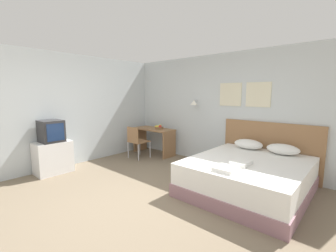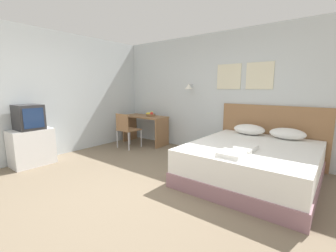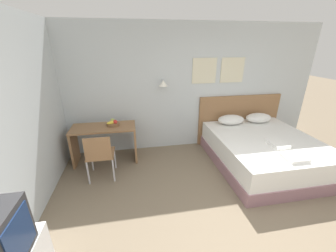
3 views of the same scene
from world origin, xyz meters
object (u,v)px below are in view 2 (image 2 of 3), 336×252
object	(u,v)px
headboard	(271,135)
pillow_right	(287,134)
desk	(145,124)
desk_chair	(126,128)
fruit_bowl	(151,114)
bed	(252,163)
folded_towel_mid_bed	(231,154)
pillow_left	(249,129)
tv_stand	(32,147)
folded_towel_near_foot	(246,148)
television	(29,117)

from	to	relation	value
headboard	pillow_right	world-z (taller)	headboard
desk	desk_chair	distance (m)	0.65
fruit_bowl	bed	bearing A→B (deg)	-14.73
pillow_right	desk	bearing A→B (deg)	-178.46
folded_towel_mid_bed	desk_chair	xyz separation A→B (m)	(-3.01, 0.83, -0.09)
bed	pillow_left	distance (m)	0.96
bed	desk	size ratio (longest dim) A/B	1.71
headboard	tv_stand	size ratio (longest dim) A/B	2.73
desk_chair	fruit_bowl	xyz separation A→B (m)	(0.20, 0.68, 0.27)
pillow_right	folded_towel_near_foot	bearing A→B (deg)	-106.61
pillow_left	folded_towel_near_foot	bearing A→B (deg)	-73.42
folded_towel_near_foot	desk	distance (m)	3.21
folded_towel_near_foot	fruit_bowl	world-z (taller)	fruit_bowl
pillow_right	folded_towel_near_foot	size ratio (longest dim) A/B	1.78
folded_towel_mid_bed	desk	xyz separation A→B (m)	(-2.99, 1.48, -0.09)
pillow_right	fruit_bowl	distance (m)	3.19
folded_towel_near_foot	television	bearing A→B (deg)	-156.57
headboard	desk_chair	world-z (taller)	headboard
headboard	tv_stand	bearing A→B (deg)	-140.58
pillow_left	pillow_right	xyz separation A→B (m)	(0.67, 0.00, 0.00)
desk_chair	desk	bearing A→B (deg)	88.47
folded_towel_mid_bed	desk	distance (m)	3.34
pillow_right	television	xyz separation A→B (m)	(-3.89, -2.66, 0.25)
fruit_bowl	tv_stand	size ratio (longest dim) A/B	0.34
bed	desk	xyz separation A→B (m)	(-3.04, 0.72, 0.23)
headboard	folded_towel_near_foot	size ratio (longest dim) A/B	5.93
pillow_right	desk_chair	world-z (taller)	desk_chair
pillow_right	folded_towel_mid_bed	distance (m)	1.62
folded_towel_mid_bed	folded_towel_near_foot	bearing A→B (deg)	84.32
pillow_right	tv_stand	bearing A→B (deg)	-145.66
bed	fruit_bowl	world-z (taller)	fruit_bowl
pillow_left	desk	world-z (taller)	pillow_left
bed	pillow_right	size ratio (longest dim) A/B	3.55
folded_towel_near_foot	desk	xyz separation A→B (m)	(-3.04, 1.03, -0.09)
folded_towel_mid_bed	desk	size ratio (longest dim) A/B	0.26
desk	fruit_bowl	bearing A→B (deg)	10.37
folded_towel_mid_bed	tv_stand	bearing A→B (deg)	-162.75
folded_towel_near_foot	headboard	bearing A→B (deg)	89.98
desk_chair	tv_stand	size ratio (longest dim) A/B	1.19
headboard	folded_towel_mid_bed	bearing A→B (deg)	-91.41
fruit_bowl	television	world-z (taller)	television
folded_towel_mid_bed	fruit_bowl	xyz separation A→B (m)	(-2.81, 1.51, 0.18)
pillow_right	fruit_bowl	bearing A→B (deg)	-178.98
folded_towel_near_foot	desk	size ratio (longest dim) A/B	0.27
bed	pillow_left	xyz separation A→B (m)	(-0.33, 0.81, 0.39)
headboard	pillow_right	distance (m)	0.44
desk_chair	fruit_bowl	size ratio (longest dim) A/B	3.52
headboard	folded_towel_mid_bed	world-z (taller)	headboard
headboard	desk_chair	bearing A→B (deg)	-161.81
pillow_right	desk	xyz separation A→B (m)	(-3.37, -0.09, -0.15)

